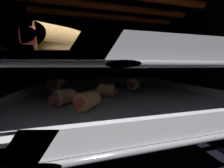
{
  "coord_description": "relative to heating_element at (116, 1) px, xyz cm",
  "views": [
    {
      "loc": [
        -7.84,
        -29.63,
        20.56
      ],
      "look_at": [
        0.0,
        3.62,
        15.33
      ],
      "focal_mm": 19.29,
      "sensor_mm": 36.0,
      "label": 1
    }
  ],
  "objects": [
    {
      "name": "baking_tray_upper",
      "position": [
        0.0,
        -0.0,
        -13.86
      ],
      "size": [
        42.89,
        39.13,
        2.49
      ],
      "color": "gray",
      "rests_on": "oven_rack_upper"
    },
    {
      "name": "baking_tray_lower",
      "position": [
        0.0,
        -0.0,
        -22.22
      ],
      "size": [
        42.89,
        39.13,
        2.75
      ],
      "color": "silver",
      "rests_on": "oven_rack_lower"
    },
    {
      "name": "pig_in_blanket_upper_8",
      "position": [
        -5.19,
        10.93,
        -11.96
      ],
      "size": [
        5.22,
        4.63,
        3.38
      ],
      "rotation": [
        0.0,
        0.0,
        5.16
      ],
      "color": "tan",
      "rests_on": "baking_tray_upper"
    },
    {
      "name": "ground_plane",
      "position": [
        0.0,
        -0.0,
        -36.08
      ],
      "size": [
        56.86,
        47.7,
        1.2
      ],
      "primitive_type": "cube",
      "color": "black"
    },
    {
      "name": "oven_rack_lower",
      "position": [
        0.0,
        0.0,
        -23.28
      ],
      "size": [
        51.91,
        44.39,
        0.68
      ],
      "color": "slate"
    },
    {
      "name": "pig_in_blanket_lower_0",
      "position": [
        -2.87,
        -3.65,
        -20.32
      ],
      "size": [
        5.01,
        4.01,
        2.85
      ],
      "rotation": [
        0.0,
        0.0,
        4.27
      ],
      "color": "tan",
      "rests_on": "baking_tray_lower"
    },
    {
      "name": "oven_rack_upper",
      "position": [
        0.0,
        0.0,
        -14.78
      ],
      "size": [
        51.93,
        44.39,
        0.69
      ],
      "color": "slate"
    },
    {
      "name": "pig_in_blanket_upper_1",
      "position": [
        -0.94,
        -12.12,
        -12.36
      ],
      "size": [
        5.64,
        4.94,
        2.57
      ],
      "rotation": [
        0.0,
        0.0,
        2.25
      ],
      "color": "tan",
      "rests_on": "baking_tray_upper"
    },
    {
      "name": "heating_element",
      "position": [
        0.0,
        0.0,
        0.0
      ],
      "size": [
        43.57,
        20.3,
        1.62
      ],
      "color": "#F25919"
    },
    {
      "name": "pig_in_blanket_upper_4",
      "position": [
        -10.09,
        -16.36,
        -12.38
      ],
      "size": [
        6.19,
        4.17,
        2.54
      ],
      "rotation": [
        0.0,
        0.0,
        5.19
      ],
      "color": "tan",
      "rests_on": "baking_tray_upper"
    },
    {
      "name": "pig_in_blanket_upper_2",
      "position": [
        -5.3,
        -12.65,
        -12.25
      ],
      "size": [
        3.25,
        5.11,
        2.8
      ],
      "rotation": [
        0.0,
        0.0,
        6.13
      ],
      "color": "tan",
      "rests_on": "baking_tray_upper"
    },
    {
      "name": "oven_wall_back",
      "position": [
        0.0,
        23.25,
        -16.37
      ],
      "size": [
        56.86,
        1.2,
        38.21
      ],
      "primitive_type": "cube",
      "color": "black",
      "rests_on": "ground_plane"
    },
    {
      "name": "pig_in_blanket_upper_0",
      "position": [
        10.31,
        1.41,
        -12.38
      ],
      "size": [
        2.8,
        5.67,
        2.54
      ],
      "rotation": [
        0.0,
        0.0,
        6.22
      ],
      "color": "tan",
      "rests_on": "baking_tray_upper"
    },
    {
      "name": "pig_in_blanket_lower_3",
      "position": [
        -11.29,
        -7.69,
        -20.38
      ],
      "size": [
        4.6,
        4.66,
        2.74
      ],
      "rotation": [
        0.0,
        0.0,
        5.51
      ],
      "color": "tan",
      "rests_on": "baking_tray_lower"
    },
    {
      "name": "pig_in_blanket_lower_5",
      "position": [
        -0.88,
        13.96,
        -20.24
      ],
      "size": [
        5.47,
        5.4,
        3.01
      ],
      "rotation": [
        0.0,
        0.0,
        0.8
      ],
      "color": "tan",
      "rests_on": "baking_tray_lower"
    },
    {
      "name": "pig_in_blanket_upper_9",
      "position": [
        -8.1,
        -2.0,
        -12.43
      ],
      "size": [
        4.38,
        2.51,
        2.44
      ],
      "rotation": [
        0.0,
        0.0,
        1.6
      ],
      "color": "tan",
      "rests_on": "baking_tray_upper"
    },
    {
      "name": "pig_in_blanket_lower_1",
      "position": [
        -7.4,
        -10.86,
        -20.34
      ],
      "size": [
        4.28,
        4.6,
        2.81
      ],
      "rotation": [
        0.0,
        0.0,
        5.62
      ],
      "color": "tan",
      "rests_on": "baking_tray_lower"
    },
    {
      "name": "pig_in_blanket_upper_5",
      "position": [
        13.68,
        -10.74,
        -11.99
      ],
      "size": [
        5.32,
        4.3,
        3.31
      ],
      "rotation": [
        0.0,
        0.0,
        1.24
      ],
      "color": "tan",
      "rests_on": "baking_tray_upper"
    },
    {
      "name": "pig_in_blanket_lower_4",
      "position": [
        -15.34,
        5.31,
        -20.14
      ],
      "size": [
        5.85,
        4.78,
        3.21
      ],
      "rotation": [
        0.0,
        0.0,
        4.21
      ],
      "color": "tan",
      "rests_on": "baking_tray_lower"
    },
    {
      "name": "oven_wall_right",
      "position": [
        27.83,
        -0.0,
        -16.37
      ],
      "size": [
        1.2,
        45.3,
        38.21
      ],
      "primitive_type": "cube",
      "color": "black",
      "rests_on": "ground_plane"
    },
    {
      "name": "pig_in_blanket_lower_2",
      "position": [
        6.31,
        2.51,
        -20.11
      ],
      "size": [
        4.77,
        5.04,
        3.27
      ],
      "rotation": [
        0.0,
        0.0,
        5.55
      ],
      "color": "tan",
      "rests_on": "baking_tray_lower"
    },
    {
      "name": "pig_in_blanket_upper_3",
      "position": [
        -6.02,
        4.92,
        -12.44
      ],
      "size": [
        3.69,
        4.86,
        2.41
      ],
      "rotation": [
        0.0,
        0.0,
        2.64
      ],
      "color": "tan",
      "rests_on": "baking_tray_upper"
    },
    {
      "name": "pig_in_blanket_upper_6",
      "position": [
        -16.55,
        5.3,
        -12.4
      ],
      "size": [
        3.24,
        5.51,
        2.49
      ],
      "rotation": [
        0.0,
        0.0,
        6.09
      ],
      "color": "tan",
      "rests_on": "baking_tray_upper"
    },
    {
      "name": "pig_in_blanket_upper_10",
      "position": [
        9.22,
        -4.09,
        -12.3
      ],
      "size": [
        5.25,
        4.35,
        2.69
      ],
      "rotation": [
        0.0,
        0.0,
        2.2
      ],
      "color": "tan",
      "rests_on": "baking_tray_upper"
    },
    {
      "name": "pig_in_blanket_upper_7",
      "position": [
        3.58,
        3.47,
        -12.06
      ],
      "size": [
        3.21,
        6.42,
        3.16
      ],
      "rotation": [
        0.0,
        0.0,
        3.15
      ],
      "color": "tan",
      "rests_on": "baking_tray_upper"
    }
  ]
}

